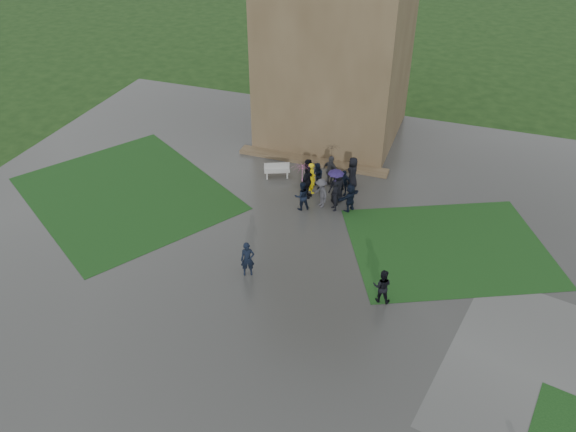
% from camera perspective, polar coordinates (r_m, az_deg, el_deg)
% --- Properties ---
extents(ground, '(120.00, 120.00, 0.00)m').
position_cam_1_polar(ground, '(25.10, -4.85, -5.80)').
color(ground, black).
extents(plaza, '(34.00, 34.00, 0.02)m').
position_cam_1_polar(plaza, '(26.51, -3.13, -3.15)').
color(plaza, '#333331').
rests_on(plaza, ground).
extents(lawn_inset_left, '(14.10, 13.46, 0.01)m').
position_cam_1_polar(lawn_inset_left, '(31.58, -16.16, 2.24)').
color(lawn_inset_left, '#133613').
rests_on(lawn_inset_left, plaza).
extents(lawn_inset_right, '(11.12, 10.15, 0.01)m').
position_cam_1_polar(lawn_inset_right, '(27.51, 16.00, -3.03)').
color(lawn_inset_right, '#133613').
rests_on(lawn_inset_right, plaza).
extents(tower_plinth, '(9.00, 0.80, 0.22)m').
position_cam_1_polar(tower_plinth, '(33.22, 2.48, 5.60)').
color(tower_plinth, brown).
rests_on(tower_plinth, plaza).
extents(bench, '(1.49, 0.98, 0.83)m').
position_cam_1_polar(bench, '(31.61, -1.13, 4.66)').
color(bench, '#AAAAA5').
rests_on(bench, plaza).
extents(visitor_cluster, '(3.94, 4.01, 2.61)m').
position_cam_1_polar(visitor_cluster, '(29.52, 3.86, 3.68)').
color(visitor_cluster, black).
rests_on(visitor_cluster, plaza).
extents(pedestrian_mid, '(0.72, 0.62, 1.66)m').
position_cam_1_polar(pedestrian_mid, '(24.47, -4.13, -4.40)').
color(pedestrian_mid, black).
rests_on(pedestrian_mid, plaza).
extents(pedestrian_near, '(0.81, 0.52, 1.59)m').
position_cam_1_polar(pedestrian_near, '(23.45, 9.53, -7.04)').
color(pedestrian_near, black).
rests_on(pedestrian_near, plaza).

